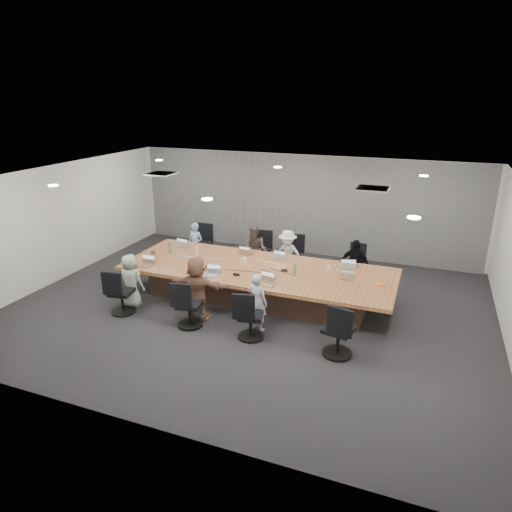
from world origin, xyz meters
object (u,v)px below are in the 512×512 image
(chair_1, at_px, (260,254))
(laptop_2, at_px, (281,257))
(laptop_5, at_px, (209,275))
(stapler, at_px, (236,275))
(laptop_0, at_px, (185,245))
(person_4, at_px, (131,281))
(person_2, at_px, (287,255))
(laptop_3, at_px, (351,266))
(person_6, at_px, (257,302))
(bottle_green_left, at_px, (170,247))
(bottle_green_right, at_px, (295,269))
(chair_7, at_px, (338,334))
(laptop_4, at_px, (145,265))
(person_1, at_px, (255,250))
(canvas_bag, at_px, (347,275))
(chair_3, at_px, (356,269))
(person_0, at_px, (195,245))
(conference_table, at_px, (258,282))
(chair_2, at_px, (291,259))
(chair_5, at_px, (189,308))
(person_5, at_px, (197,288))
(person_3, at_px, (354,264))
(chair_0, at_px, (202,247))
(chair_4, at_px, (122,296))
(laptop_6, at_px, (267,284))
(mug_brown, at_px, (153,253))
(snack_packet, at_px, (380,285))
(bottle_clear, at_px, (197,250))
(chair_6, at_px, (251,319))

(chair_1, distance_m, laptop_2, 1.28)
(laptop_5, xyz_separation_m, stapler, (0.54, 0.20, 0.02))
(laptop_0, xyz_separation_m, person_4, (-0.11, -2.15, -0.16))
(chair_1, height_order, person_2, person_2)
(laptop_3, xyz_separation_m, laptop_5, (-2.71, -1.60, 0.00))
(person_6, distance_m, bottle_green_left, 3.29)
(bottle_green_left, relative_size, bottle_green_right, 1.25)
(chair_7, xyz_separation_m, laptop_4, (-4.57, 0.90, 0.33))
(person_1, height_order, laptop_2, person_1)
(person_1, bearing_deg, canvas_bag, -23.45)
(laptop_0, height_order, person_6, person_6)
(chair_1, relative_size, chair_3, 1.16)
(person_2, height_order, bottle_green_right, person_2)
(chair_1, distance_m, laptop_4, 3.11)
(person_1, height_order, person_4, person_1)
(person_0, bearing_deg, stapler, -38.65)
(conference_table, distance_m, chair_2, 1.72)
(laptop_0, bearing_deg, chair_5, 128.52)
(chair_2, bearing_deg, person_1, 7.51)
(person_5, xyz_separation_m, canvas_bag, (2.76, 1.46, 0.14))
(chair_1, relative_size, laptop_0, 2.53)
(person_1, distance_m, laptop_5, 2.16)
(conference_table, height_order, person_3, person_3)
(laptop_0, bearing_deg, canvas_bag, 178.33)
(laptop_2, height_order, laptop_5, same)
(chair_5, distance_m, bottle_green_left, 2.53)
(person_0, relative_size, canvas_bag, 4.38)
(chair_7, bearing_deg, canvas_bag, 108.78)
(chair_0, bearing_deg, chair_1, 178.89)
(chair_4, distance_m, person_3, 5.29)
(bottle_green_right, bearing_deg, laptop_6, -114.72)
(person_0, xyz_separation_m, mug_brown, (-0.33, -1.47, 0.21))
(bottle_green_left, xyz_separation_m, mug_brown, (-0.26, -0.35, -0.08))
(laptop_2, xyz_separation_m, person_5, (-1.06, -2.15, -0.08))
(laptop_4, height_order, bottle_green_left, bottle_green_left)
(chair_1, relative_size, person_1, 0.65)
(chair_3, bearing_deg, person_5, 52.61)
(person_1, distance_m, canvas_bag, 2.84)
(laptop_2, bearing_deg, snack_packet, 169.53)
(chair_4, height_order, chair_5, chair_5)
(laptop_4, height_order, snack_packet, snack_packet)
(stapler, bearing_deg, laptop_0, 147.96)
(chair_1, relative_size, snack_packet, 5.05)
(chair_1, xyz_separation_m, bottle_clear, (-1.09, -1.39, 0.43))
(bottle_green_left, height_order, bottle_clear, bottle_green_left)
(snack_packet, bearing_deg, chair_6, -142.09)
(laptop_0, height_order, laptop_2, same)
(bottle_clear, distance_m, snack_packet, 4.33)
(person_2, height_order, person_4, person_2)
(person_0, xyz_separation_m, laptop_3, (4.21, -0.55, 0.16))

